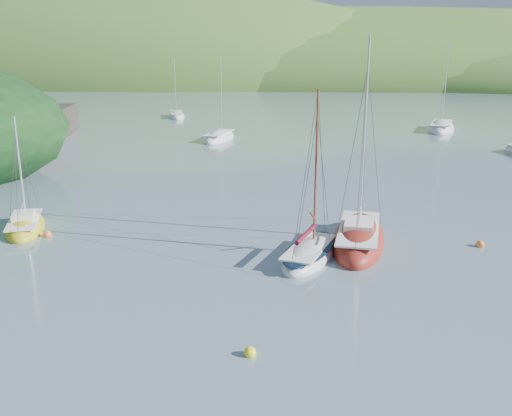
# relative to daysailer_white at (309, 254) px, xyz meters

# --- Properties ---
(ground) EXTENTS (700.00, 700.00, 0.00)m
(ground) POSITION_rel_daysailer_white_xyz_m (-4.03, -7.79, -0.22)
(ground) COLOR slate
(ground) RESTS_ON ground
(shoreline_hills) EXTENTS (690.00, 135.00, 56.00)m
(shoreline_hills) POSITION_rel_daysailer_white_xyz_m (-13.69, 164.64, -0.22)
(shoreline_hills) COLOR #2E6024
(shoreline_hills) RESTS_ON ground
(daysailer_white) EXTENTS (3.98, 6.58, 9.51)m
(daysailer_white) POSITION_rel_daysailer_white_xyz_m (0.00, 0.00, 0.00)
(daysailer_white) COLOR white
(daysailer_white) RESTS_ON ground
(sloop_red) EXTENTS (3.93, 8.76, 12.53)m
(sloop_red) POSITION_rel_daysailer_white_xyz_m (2.77, 2.50, 0.01)
(sloop_red) COLOR maroon
(sloop_red) RESTS_ON ground
(sailboat_yellow) EXTENTS (4.07, 6.11, 7.55)m
(sailboat_yellow) POSITION_rel_daysailer_white_xyz_m (-17.51, 3.11, -0.04)
(sailboat_yellow) COLOR gold
(sailboat_yellow) RESTS_ON ground
(distant_sloop_a) EXTENTS (3.98, 7.82, 10.65)m
(distant_sloop_a) POSITION_rel_daysailer_white_xyz_m (-11.03, 37.78, -0.04)
(distant_sloop_a) COLOR white
(distant_sloop_a) RESTS_ON ground
(distant_sloop_b) EXTENTS (5.49, 9.58, 12.92)m
(distant_sloop_b) POSITION_rel_daysailer_white_xyz_m (16.82, 48.24, -0.01)
(distant_sloop_b) COLOR white
(distant_sloop_b) RESTS_ON ground
(distant_sloop_c) EXTENTS (4.09, 7.16, 9.67)m
(distant_sloop_c) POSITION_rel_daysailer_white_xyz_m (-21.09, 58.34, -0.05)
(distant_sloop_c) COLOR white
(distant_sloop_c) RESTS_ON ground
(mooring_buoys) EXTENTS (25.63, 13.40, 0.50)m
(mooring_buoys) POSITION_rel_daysailer_white_xyz_m (-3.15, -1.23, -0.10)
(mooring_buoys) COLOR #FFFE1E
(mooring_buoys) RESTS_ON ground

